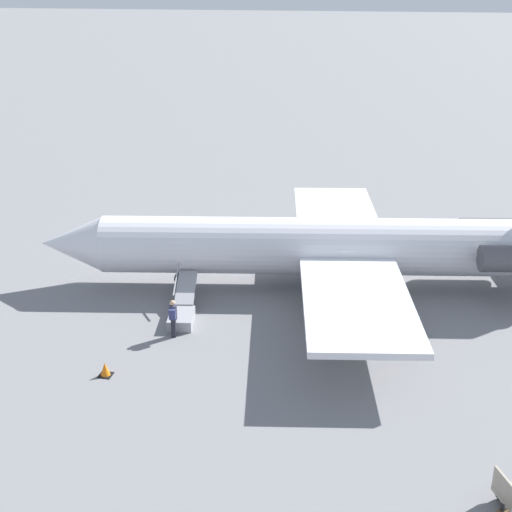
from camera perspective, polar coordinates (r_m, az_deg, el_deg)
ground_plane at (r=36.70m, az=5.23°, el=-2.44°), size 600.00×600.00×0.00m
airplane_main at (r=35.93m, az=6.91°, el=0.83°), size 29.07×21.93×7.52m
boarding_stairs at (r=33.14m, az=-5.92°, el=-4.49°), size 1.70×4.13×1.82m
passenger at (r=31.42m, az=-6.65°, el=-4.79°), size 0.38×0.56×1.74m
traffic_cone_near_stairs at (r=29.29m, az=-11.97°, el=-8.88°), size 0.53×0.53×0.58m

